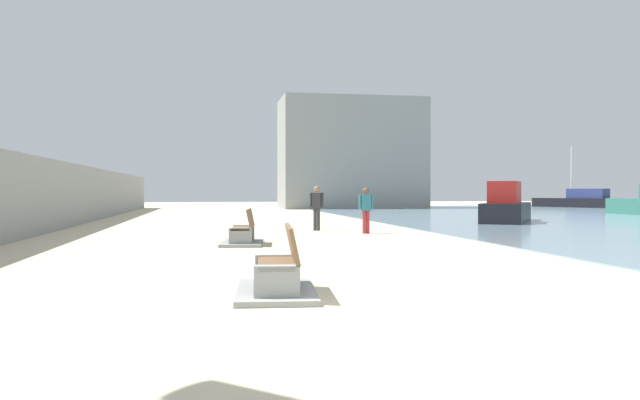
{
  "coord_description": "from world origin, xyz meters",
  "views": [
    {
      "loc": [
        -1.65,
        -7.04,
        1.47
      ],
      "look_at": [
        2.56,
        16.92,
        1.12
      ],
      "focal_mm": 35.81,
      "sensor_mm": 36.0,
      "label": 1
    }
  ],
  "objects_px": {
    "bench_near": "(278,278)",
    "bench_far": "(243,236)",
    "boat_far_left": "(578,200)",
    "boat_nearest": "(506,207)",
    "person_walking": "(366,207)",
    "person_standing": "(317,205)"
  },
  "relations": [
    {
      "from": "bench_near",
      "to": "person_walking",
      "type": "distance_m",
      "value": 13.09
    },
    {
      "from": "bench_near",
      "to": "boat_nearest",
      "type": "xyz_separation_m",
      "value": [
        12.54,
        18.4,
        0.48
      ]
    },
    {
      "from": "bench_near",
      "to": "boat_nearest",
      "type": "relative_size",
      "value": 0.38
    },
    {
      "from": "boat_far_left",
      "to": "bench_near",
      "type": "bearing_deg",
      "value": -126.41
    },
    {
      "from": "bench_far",
      "to": "boat_nearest",
      "type": "xyz_separation_m",
      "value": [
        12.56,
        9.85,
        0.48
      ]
    },
    {
      "from": "person_walking",
      "to": "person_standing",
      "type": "relative_size",
      "value": 0.96
    },
    {
      "from": "person_standing",
      "to": "boat_nearest",
      "type": "bearing_deg",
      "value": 23.73
    },
    {
      "from": "person_walking",
      "to": "boat_far_left",
      "type": "distance_m",
      "value": 39.56
    },
    {
      "from": "boat_nearest",
      "to": "boat_far_left",
      "type": "xyz_separation_m",
      "value": [
        18.26,
        23.36,
        -0.07
      ]
    },
    {
      "from": "bench_far",
      "to": "boat_far_left",
      "type": "xyz_separation_m",
      "value": [
        30.82,
        33.21,
        0.41
      ]
    },
    {
      "from": "bench_near",
      "to": "boat_nearest",
      "type": "bearing_deg",
      "value": 55.74
    },
    {
      "from": "bench_near",
      "to": "boat_far_left",
      "type": "bearing_deg",
      "value": 53.59
    },
    {
      "from": "bench_near",
      "to": "boat_nearest",
      "type": "distance_m",
      "value": 22.27
    },
    {
      "from": "bench_near",
      "to": "bench_far",
      "type": "height_order",
      "value": "same"
    },
    {
      "from": "bench_near",
      "to": "person_standing",
      "type": "bearing_deg",
      "value": 78.15
    },
    {
      "from": "bench_near",
      "to": "boat_far_left",
      "type": "height_order",
      "value": "boat_far_left"
    },
    {
      "from": "boat_nearest",
      "to": "person_standing",
      "type": "bearing_deg",
      "value": -156.27
    },
    {
      "from": "person_standing",
      "to": "boat_far_left",
      "type": "xyz_separation_m",
      "value": [
        27.82,
        27.56,
        -0.31
      ]
    },
    {
      "from": "bench_near",
      "to": "bench_far",
      "type": "bearing_deg",
      "value": 90.18
    },
    {
      "from": "bench_near",
      "to": "person_standing",
      "type": "xyz_separation_m",
      "value": [
        2.98,
        14.2,
        0.72
      ]
    },
    {
      "from": "person_standing",
      "to": "boat_nearest",
      "type": "distance_m",
      "value": 10.44
    },
    {
      "from": "bench_far",
      "to": "boat_far_left",
      "type": "distance_m",
      "value": 45.31
    }
  ]
}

